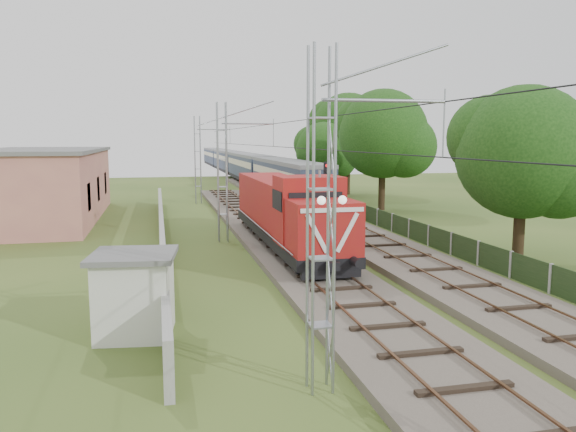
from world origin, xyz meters
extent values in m
plane|color=#364E1D|center=(0.00, 0.00, 0.00)|extent=(140.00, 140.00, 0.00)
cube|color=#6B6054|center=(0.00, 7.00, 0.15)|extent=(4.20, 70.00, 0.30)
cube|color=black|center=(0.00, 7.00, 0.35)|extent=(2.40, 70.00, 0.10)
cube|color=brown|center=(-0.85, 7.00, 0.42)|extent=(0.08, 70.00, 0.05)
cube|color=brown|center=(0.85, 7.00, 0.42)|extent=(0.08, 70.00, 0.05)
cube|color=#6B6054|center=(5.00, 20.00, 0.15)|extent=(4.20, 80.00, 0.30)
cube|color=black|center=(5.00, 20.00, 0.35)|extent=(2.40, 80.00, 0.10)
cube|color=brown|center=(4.15, 20.00, 0.42)|extent=(0.08, 80.00, 0.05)
cube|color=brown|center=(5.85, 20.00, 0.42)|extent=(0.08, 80.00, 0.05)
cylinder|color=gray|center=(-1.50, -8.00, 6.80)|extent=(3.00, 0.08, 0.08)
cylinder|color=gray|center=(-1.50, 12.00, 6.80)|extent=(3.00, 0.08, 0.08)
cylinder|color=gray|center=(-1.50, 32.00, 6.80)|extent=(3.00, 0.08, 0.08)
cylinder|color=black|center=(0.00, 12.00, 5.50)|extent=(0.03, 70.00, 0.03)
cylinder|color=black|center=(0.00, 12.00, 6.80)|extent=(0.03, 70.00, 0.03)
cube|color=#9E9E99|center=(-6.50, 12.00, 0.75)|extent=(0.25, 40.00, 1.50)
cube|color=tan|center=(-15.00, 24.00, 2.50)|extent=(8.00, 20.00, 5.00)
cube|color=#606060|center=(-15.00, 24.00, 5.10)|extent=(8.40, 20.40, 0.25)
cube|color=black|center=(-11.05, 18.00, 2.20)|extent=(0.10, 1.60, 1.80)
cube|color=black|center=(-11.05, 24.00, 2.20)|extent=(0.10, 1.60, 1.80)
cube|color=black|center=(-11.05, 30.00, 2.20)|extent=(0.10, 1.60, 1.80)
cube|color=black|center=(8.00, 3.00, 0.60)|extent=(0.05, 32.00, 1.15)
cube|color=#9E9E99|center=(8.00, 18.00, 0.60)|extent=(0.12, 0.12, 1.20)
cube|color=black|center=(0.00, 8.72, 0.98)|extent=(2.87, 16.27, 0.48)
cube|color=black|center=(0.00, 3.46, 0.69)|extent=(2.11, 3.45, 0.48)
cube|color=black|center=(0.00, 13.99, 0.69)|extent=(2.11, 3.45, 0.48)
cube|color=black|center=(0.00, 0.68, 0.59)|extent=(2.49, 0.24, 0.34)
cube|color=maroon|center=(0.00, 1.79, 2.32)|extent=(2.78, 2.39, 2.20)
sphere|color=white|center=(-0.43, 0.64, 3.56)|extent=(0.34, 0.34, 0.34)
sphere|color=white|center=(0.43, 0.64, 3.56)|extent=(0.34, 0.34, 0.34)
cube|color=silver|center=(-0.62, 0.57, 2.27)|extent=(0.96, 0.06, 1.60)
cube|color=silver|center=(0.62, 0.57, 2.27)|extent=(0.96, 0.06, 1.60)
cube|color=silver|center=(0.00, 0.57, 3.18)|extent=(2.58, 0.06, 0.17)
cube|color=maroon|center=(0.00, 4.13, 2.75)|extent=(2.87, 2.30, 3.06)
cube|color=black|center=(0.00, 2.96, 3.23)|extent=(2.39, 0.06, 0.86)
cube|color=maroon|center=(0.00, 11.07, 2.46)|extent=(2.68, 11.58, 2.49)
cylinder|color=black|center=(0.00, 8.15, 3.85)|extent=(0.42, 0.42, 0.38)
cylinder|color=gray|center=(-0.29, 3.36, 4.42)|extent=(0.11, 0.11, 0.34)
cylinder|color=gray|center=(0.29, 3.36, 4.42)|extent=(0.11, 0.11, 0.34)
cube|color=black|center=(5.00, 30.04, 0.88)|extent=(2.78, 21.07, 0.48)
cube|color=#303951|center=(5.00, 30.04, 2.41)|extent=(2.87, 21.07, 2.59)
cube|color=beige|center=(5.00, 30.04, 2.89)|extent=(2.91, 20.22, 0.72)
cube|color=slate|center=(5.00, 30.04, 3.85)|extent=(2.92, 21.07, 0.34)
cube|color=black|center=(5.00, 52.07, 0.88)|extent=(2.78, 21.07, 0.48)
cube|color=#303951|center=(5.00, 52.07, 2.41)|extent=(2.87, 21.07, 2.59)
cube|color=beige|center=(5.00, 52.07, 2.89)|extent=(2.91, 20.22, 0.72)
cube|color=slate|center=(5.00, 52.07, 3.85)|extent=(2.92, 21.07, 0.34)
cube|color=black|center=(5.00, 74.09, 0.88)|extent=(2.78, 21.07, 0.48)
cube|color=#303951|center=(5.00, 74.09, 2.41)|extent=(2.87, 21.07, 2.59)
cube|color=beige|center=(5.00, 74.09, 2.89)|extent=(2.91, 20.22, 0.72)
cube|color=slate|center=(5.00, 74.09, 3.85)|extent=(2.92, 21.07, 0.34)
cube|color=black|center=(5.00, 96.12, 0.88)|extent=(2.78, 21.07, 0.48)
cube|color=#303951|center=(5.00, 96.12, 2.41)|extent=(2.87, 21.07, 2.59)
cube|color=beige|center=(5.00, 96.12, 2.89)|extent=(2.91, 20.22, 0.72)
cube|color=slate|center=(5.00, 96.12, 3.85)|extent=(2.92, 21.07, 0.34)
cylinder|color=black|center=(3.18, 12.03, 2.30)|extent=(0.13, 0.13, 4.59)
cube|color=black|center=(3.18, 11.89, 4.04)|extent=(0.36, 0.28, 1.01)
sphere|color=red|center=(3.18, 11.78, 4.36)|extent=(0.17, 0.17, 0.17)
sphere|color=black|center=(3.18, 11.78, 4.04)|extent=(0.17, 0.17, 0.17)
sphere|color=black|center=(3.18, 11.78, 3.72)|extent=(0.17, 0.17, 0.17)
cube|color=navy|center=(3.23, 11.92, 2.57)|extent=(0.50, 0.17, 0.37)
cube|color=silver|center=(-7.40, -3.08, 1.18)|extent=(2.39, 2.39, 2.36)
cube|color=#606060|center=(-7.40, -3.08, 2.47)|extent=(2.75, 2.75, 0.16)
cylinder|color=#3C2918|center=(9.94, 2.80, 1.89)|extent=(0.53, 0.53, 3.78)
sphere|color=#13350E|center=(9.94, 2.80, 5.33)|extent=(6.18, 6.18, 6.18)
sphere|color=#13350E|center=(11.18, 1.87, 4.47)|extent=(4.33, 4.33, 4.33)
sphere|color=#13350E|center=(8.86, 3.88, 6.01)|extent=(4.02, 4.02, 4.02)
cylinder|color=#3C2918|center=(11.69, 23.75, 2.26)|extent=(0.56, 0.56, 4.51)
sphere|color=#13350E|center=(11.69, 23.75, 6.36)|extent=(7.38, 7.38, 7.38)
sphere|color=#13350E|center=(13.16, 22.64, 5.33)|extent=(5.17, 5.17, 5.17)
sphere|color=#13350E|center=(10.39, 25.04, 7.18)|extent=(4.80, 4.80, 4.80)
cylinder|color=#3C2918|center=(9.45, 33.30, 1.71)|extent=(0.50, 0.50, 3.42)
sphere|color=#13350E|center=(9.45, 33.30, 4.81)|extent=(5.59, 5.59, 5.59)
sphere|color=#13350E|center=(10.57, 32.46, 4.04)|extent=(3.91, 3.91, 3.91)
sphere|color=#13350E|center=(8.47, 34.28, 5.43)|extent=(3.63, 3.63, 3.63)
cylinder|color=#3C2918|center=(13.28, 37.16, 2.42)|extent=(0.59, 0.59, 4.85)
sphere|color=#13350E|center=(13.28, 37.16, 6.83)|extent=(7.93, 7.93, 7.93)
sphere|color=#13350E|center=(14.87, 35.97, 5.73)|extent=(5.55, 5.55, 5.55)
sphere|color=#13350E|center=(11.89, 38.54, 7.71)|extent=(5.16, 5.16, 5.16)
camera|label=1|loc=(-6.60, -20.20, 5.93)|focal=35.00mm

